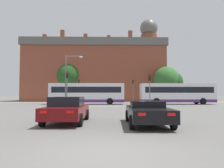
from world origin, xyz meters
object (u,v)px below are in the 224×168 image
Objects in this scene: car_roadster_right at (147,112)px; traffic_light_near_left at (67,83)px; traffic_light_near_right at (150,85)px; street_lamp_junction at (69,74)px; pedestrian_walking_east at (80,97)px; car_saloon_left at (67,109)px; bus_crossing_trailing at (177,93)px; pedestrian_walking_west at (157,98)px; bus_crossing_lead at (87,93)px; traffic_light_far_left at (79,87)px; traffic_light_far_right at (133,87)px; pedestrian_waiting at (155,97)px.

traffic_light_near_left is (-7.39, 17.84, 2.39)m from car_roadster_right.
traffic_light_near_right is 10.93m from street_lamp_junction.
pedestrian_walking_east is (-0.07, 14.69, -2.08)m from traffic_light_near_left.
traffic_light_near_right reaches higher than car_roadster_right.
pedestrian_walking_east reaches higher than car_saloon_left.
bus_crossing_trailing is 17.05m from street_lamp_junction.
street_lamp_junction is (-2.89, 16.95, 3.48)m from car_saloon_left.
bus_crossing_trailing is at bearing -80.42° from pedestrian_walking_east.
pedestrian_walking_west reaches higher than car_roadster_right.
traffic_light_near_right is at bearing 80.15° from car_roadster_right.
bus_crossing_lead is 14.15m from bus_crossing_trailing.
pedestrian_walking_east is (-3.19, 31.57, 0.21)m from car_saloon_left.
traffic_light_far_left is 1.07× the size of traffic_light_near_right.
pedestrian_walking_east is at bearing 177.48° from traffic_light_far_right.
traffic_light_far_left reaches higher than traffic_light_near_right.
street_lamp_junction is at bearing -138.90° from pedestrian_walking_east.
traffic_light_far_left is at bearing 90.87° from traffic_light_near_left.
traffic_light_far_right is at bearing 81.61° from pedestrian_waiting.
bus_crossing_trailing is at bearing -27.29° from traffic_light_far_left.
bus_crossing_lead reaches higher than pedestrian_walking_east.
bus_crossing_lead is 2.56× the size of traffic_light_far_left.
traffic_light_near_right is (3.68, 18.06, 2.18)m from car_roadster_right.
bus_crossing_trailing is 2.60× the size of traffic_light_far_right.
traffic_light_near_left is at bearing -162.20° from pedestrian_walking_west.
traffic_light_near_right reaches higher than pedestrian_waiting.
traffic_light_far_left is 2.75× the size of pedestrian_walking_east.
pedestrian_walking_east is at bearing 127.56° from traffic_light_near_right.
traffic_light_far_left reaches higher than bus_crossing_lead.
traffic_light_far_right reaches higher than pedestrian_waiting.
traffic_light_near_left is (-16.34, -5.08, 1.28)m from bus_crossing_trailing.
traffic_light_far_left is at bearing 91.85° from street_lamp_junction.
pedestrian_waiting is (11.87, 31.88, 0.35)m from car_saloon_left.
traffic_light_near_right is at bearing -102.49° from pedestrian_walking_east.
traffic_light_near_left is at bearing -72.73° from bus_crossing_trailing.
traffic_light_far_left is at bearing 77.11° from pedestrian_waiting.
bus_crossing_lead is 7.24× the size of pedestrian_walking_west.
traffic_light_near_right is at bearing -87.64° from traffic_light_far_right.
bus_crossing_lead is 2.73× the size of traffic_light_near_right.
traffic_light_near_left reaches higher than traffic_light_far_right.
pedestrian_walking_east is (0.14, 1.08, -2.05)m from traffic_light_far_left.
traffic_light_far_right reaches higher than bus_crossing_lead.
traffic_light_near_left reaches higher than pedestrian_walking_west.
car_roadster_right is at bearing 148.89° from pedestrian_waiting.
pedestrian_waiting is (7.60, 32.84, 0.44)m from car_roadster_right.
traffic_light_far_left is at bearing -176.73° from traffic_light_far_right.
traffic_light_far_left is 17.51m from traffic_light_near_right.
car_saloon_left is 0.41× the size of bus_crossing_lead.
traffic_light_far_left reaches higher than bus_crossing_trailing.
traffic_light_far_left is 2.45× the size of pedestrian_waiting.
pedestrian_walking_west is at bearing 43.90° from traffic_light_near_left.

